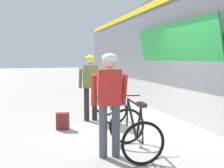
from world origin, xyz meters
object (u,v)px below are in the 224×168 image
(cyclist_near_in_olive, at_px, (90,82))
(cyclist_far_in_red, at_px, (109,96))
(bicycle_far_black, at_px, (134,131))
(backpack_on_platform, at_px, (63,121))
(water_bottle_near_the_bikes, at_px, (141,143))
(bicycle_near_teal, at_px, (110,105))

(cyclist_near_in_olive, distance_m, cyclist_far_in_red, 2.57)
(cyclist_far_in_red, bearing_deg, bicycle_far_black, 1.35)
(cyclist_far_in_red, bearing_deg, backpack_on_platform, 106.67)
(bicycle_far_black, xyz_separation_m, backpack_on_platform, (-1.03, 1.91, -0.20))
(cyclist_far_in_red, bearing_deg, water_bottle_near_the_bikes, 19.64)
(bicycle_far_black, bearing_deg, backpack_on_platform, 118.40)
(backpack_on_platform, height_order, water_bottle_near_the_bikes, backpack_on_platform)
(bicycle_near_teal, xyz_separation_m, bicycle_far_black, (-0.31, -2.47, 0.00))
(bicycle_far_black, relative_size, water_bottle_near_the_bikes, 6.05)
(water_bottle_near_the_bikes, bearing_deg, cyclist_near_in_olive, 101.08)
(backpack_on_platform, bearing_deg, cyclist_far_in_red, -52.64)
(cyclist_near_in_olive, bearing_deg, bicycle_near_teal, -8.26)
(water_bottle_near_the_bikes, bearing_deg, cyclist_far_in_red, -160.36)
(cyclist_far_in_red, relative_size, bicycle_far_black, 1.54)
(backpack_on_platform, distance_m, water_bottle_near_the_bikes, 2.10)
(cyclist_near_in_olive, relative_size, backpack_on_platform, 4.40)
(cyclist_near_in_olive, xyz_separation_m, cyclist_far_in_red, (-0.24, -2.56, 0.00))
(bicycle_near_teal, height_order, backpack_on_platform, bicycle_near_teal)
(cyclist_near_in_olive, relative_size, water_bottle_near_the_bikes, 9.33)
(cyclist_far_in_red, distance_m, bicycle_far_black, 0.80)
(backpack_on_platform, xyz_separation_m, water_bottle_near_the_bikes, (1.27, -1.67, -0.11))
(bicycle_near_teal, bearing_deg, cyclist_near_in_olive, 171.74)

